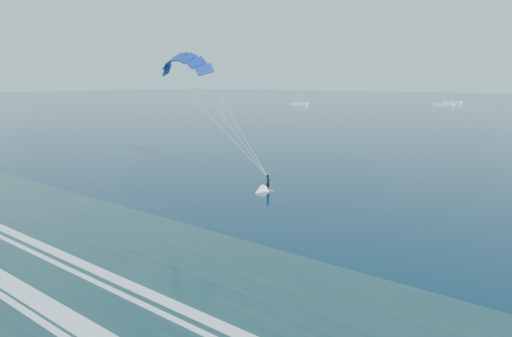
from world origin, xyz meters
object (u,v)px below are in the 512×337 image
object	(u,v)px
sailboat_2	(452,102)
sailboat_1	(444,104)
sailboat_0	(299,104)
kitesurfer_rig	(220,113)

from	to	relation	value
sailboat_2	sailboat_1	bearing A→B (deg)	-83.07
sailboat_0	sailboat_2	xyz separation A→B (m)	(51.80, 56.56, -0.00)
sailboat_1	sailboat_2	size ratio (longest dim) A/B	1.03
sailboat_0	sailboat_1	world-z (taller)	same
kitesurfer_rig	sailboat_2	size ratio (longest dim) A/B	1.34
sailboat_1	sailboat_2	bearing A→B (deg)	96.93
kitesurfer_rig	sailboat_1	bearing A→B (deg)	99.29
kitesurfer_rig	sailboat_1	xyz separation A→B (m)	(-28.91, 176.70, -7.14)
sailboat_1	sailboat_2	xyz separation A→B (m)	(-2.80, 22.99, -0.00)
sailboat_0	sailboat_2	distance (m)	76.69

